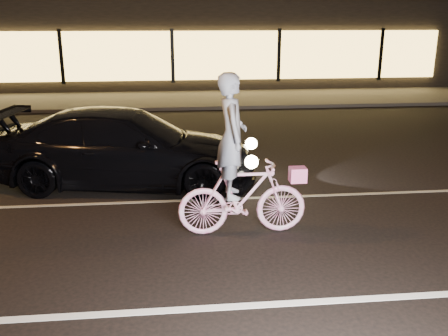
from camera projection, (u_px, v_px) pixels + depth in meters
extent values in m
plane|color=black|center=(183.00, 251.00, 7.08)|extent=(90.00, 90.00, 0.00)
cube|color=silver|center=(186.00, 309.00, 5.65)|extent=(60.00, 0.12, 0.01)
cube|color=gray|center=(180.00, 201.00, 8.98)|extent=(60.00, 0.10, 0.01)
cube|color=#383533|center=(174.00, 100.00, 19.42)|extent=(30.00, 4.00, 0.12)
cube|color=black|center=(172.00, 41.00, 24.57)|extent=(25.00, 8.00, 4.00)
cube|color=#EBB752|center=(172.00, 56.00, 20.78)|extent=(23.00, 0.15, 2.00)
cube|color=black|center=(61.00, 57.00, 20.25)|extent=(0.15, 0.08, 2.20)
cube|color=black|center=(172.00, 56.00, 20.71)|extent=(0.15, 0.08, 2.20)
cube|color=black|center=(279.00, 55.00, 21.16)|extent=(0.15, 0.08, 2.20)
cube|color=black|center=(381.00, 54.00, 21.61)|extent=(0.15, 0.08, 2.20)
imported|color=#E84D96|center=(242.00, 197.00, 7.48)|extent=(1.94, 0.55, 1.17)
imported|color=silver|center=(232.00, 136.00, 7.19)|extent=(0.44, 0.67, 1.83)
cube|color=#FA458D|center=(298.00, 175.00, 7.47)|extent=(0.24, 0.20, 0.22)
imported|color=black|center=(126.00, 148.00, 9.71)|extent=(5.33, 2.82, 1.47)
sphere|color=#FFF2BF|center=(251.00, 144.00, 10.26)|extent=(0.25, 0.25, 0.25)
sphere|color=#FFF2BF|center=(252.00, 162.00, 8.97)|extent=(0.25, 0.25, 0.25)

